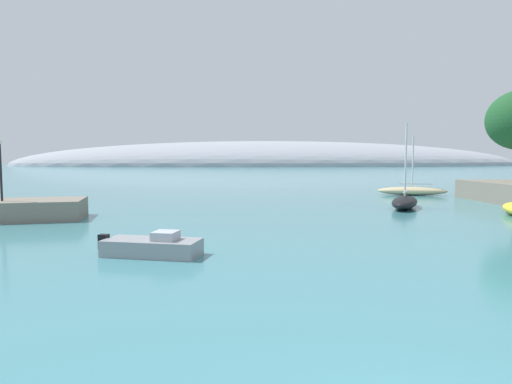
% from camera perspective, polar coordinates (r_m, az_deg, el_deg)
% --- Properties ---
extents(distant_ridge, '(268.65, 77.49, 25.61)m').
position_cam_1_polar(distant_ridge, '(236.98, 2.01, 3.41)').
color(distant_ridge, '#999EA8').
rests_on(distant_ridge, ground).
extents(sailboat_black_mid_mooring, '(5.10, 7.05, 7.58)m').
position_cam_1_polar(sailboat_black_mid_mooring, '(41.87, 18.46, -1.20)').
color(sailboat_black_mid_mooring, black).
rests_on(sailboat_black_mid_mooring, water).
extents(sailboat_sand_outer_mooring, '(8.32, 4.28, 7.11)m').
position_cam_1_polar(sailboat_sand_outer_mooring, '(56.60, 19.31, 0.16)').
color(sailboat_sand_outer_mooring, '#C6B284').
rests_on(sailboat_sand_outer_mooring, water).
extents(motorboat_grey_foreground, '(5.02, 2.98, 1.16)m').
position_cam_1_polar(motorboat_grey_foreground, '(21.46, -13.10, -6.79)').
color(motorboat_grey_foreground, gray).
rests_on(motorboat_grey_foreground, water).
extents(harbor_lamp_post, '(0.36, 0.36, 4.40)m').
position_cam_1_polar(harbor_lamp_post, '(36.41, -29.86, 3.23)').
color(harbor_lamp_post, black).
rests_on(harbor_lamp_post, breakwater_rocks).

